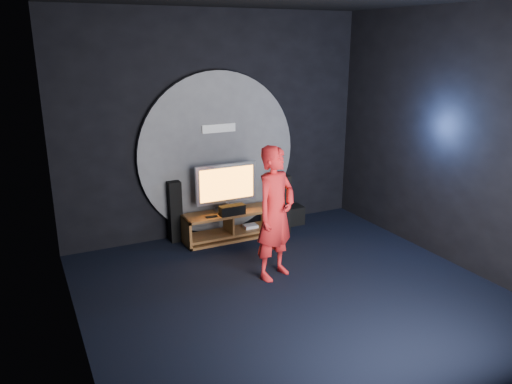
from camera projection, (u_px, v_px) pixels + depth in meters
floor at (294, 295)px, 6.20m from camera, size 5.00×5.00×0.00m
back_wall at (216, 125)px, 7.84m from camera, size 5.00×0.04×3.50m
front_wall at (477, 228)px, 3.54m from camera, size 5.00×0.04×3.50m
left_wall at (66, 184)px, 4.64m from camera, size 0.04×5.00×3.50m
right_wall at (457, 139)px, 6.74m from camera, size 0.04×5.00×3.50m
wall_disc_panel at (218, 154)px, 7.92m from camera, size 2.60×0.11×2.60m
media_console at (229, 227)px, 7.91m from camera, size 1.45×0.45×0.45m
tv at (226, 185)px, 7.77m from camera, size 1.00×0.22×0.76m
center_speaker at (232, 210)px, 7.68m from camera, size 0.40×0.15×0.15m
remote at (212, 217)px, 7.58m from camera, size 0.18×0.05×0.02m
tower_speaker_left at (175, 211)px, 7.75m from camera, size 0.19×0.22×0.97m
tower_speaker_right at (283, 204)px, 8.08m from camera, size 0.19×0.22×0.97m
subwoofer at (294, 215)px, 8.57m from camera, size 0.29×0.29×0.32m
player at (275, 213)px, 6.45m from camera, size 0.76×0.64×1.77m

